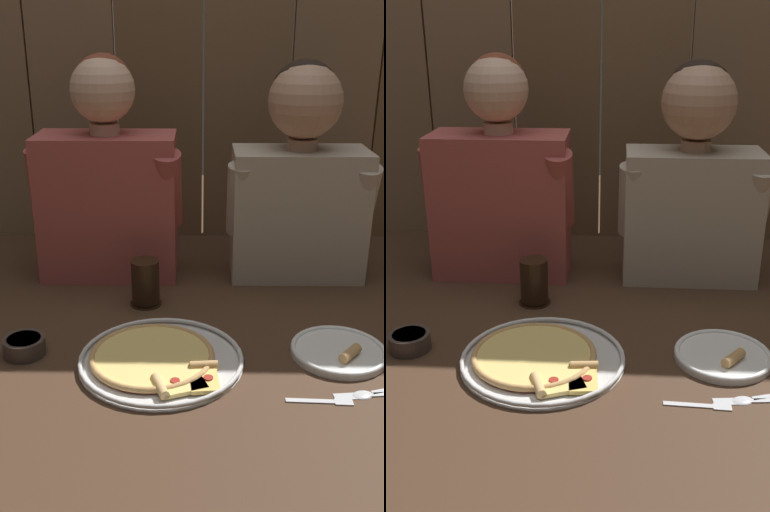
# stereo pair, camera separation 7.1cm
# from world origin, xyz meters

# --- Properties ---
(ground_plane) EXTENTS (3.20, 3.20, 0.00)m
(ground_plane) POSITION_xyz_m (0.00, 0.00, 0.00)
(ground_plane) COLOR #422B1C
(pizza_tray) EXTENTS (0.36, 0.36, 0.03)m
(pizza_tray) POSITION_xyz_m (-0.10, -0.07, 0.01)
(pizza_tray) COLOR silver
(pizza_tray) RESTS_ON ground
(dinner_plate) EXTENTS (0.21, 0.21, 0.03)m
(dinner_plate) POSITION_xyz_m (0.30, -0.04, 0.01)
(dinner_plate) COLOR white
(dinner_plate) RESTS_ON ground
(drinking_glass) EXTENTS (0.08, 0.08, 0.12)m
(drinking_glass) POSITION_xyz_m (-0.15, 0.21, 0.06)
(drinking_glass) COLOR black
(drinking_glass) RESTS_ON ground
(dipping_bowl) EXTENTS (0.09, 0.09, 0.04)m
(dipping_bowl) POSITION_xyz_m (-0.40, -0.04, 0.02)
(dipping_bowl) COLOR #3D332D
(dipping_bowl) RESTS_ON ground
(table_fork) EXTENTS (0.13, 0.02, 0.01)m
(table_fork) POSITION_xyz_m (0.23, -0.21, 0.00)
(table_fork) COLOR silver
(table_fork) RESTS_ON ground
(table_knife) EXTENTS (0.16, 0.03, 0.01)m
(table_knife) POSITION_xyz_m (0.33, -0.19, 0.00)
(table_knife) COLOR silver
(table_knife) RESTS_ON ground
(table_spoon) EXTENTS (0.14, 0.06, 0.01)m
(table_spoon) POSITION_xyz_m (0.33, -0.18, 0.00)
(table_spoon) COLOR silver
(table_spoon) RESTS_ON ground
(diner_left) EXTENTS (0.42, 0.21, 0.61)m
(diner_left) POSITION_xyz_m (-0.27, 0.42, 0.28)
(diner_left) COLOR #AD4C47
(diner_left) RESTS_ON ground
(diner_right) EXTENTS (0.41, 0.21, 0.60)m
(diner_right) POSITION_xyz_m (0.27, 0.42, 0.29)
(diner_right) COLOR #B2A38E
(diner_right) RESTS_ON ground
(wooden_backdrop_wall) EXTENTS (2.19, 0.03, 1.32)m
(wooden_backdrop_wall) POSITION_xyz_m (0.00, 0.76, 0.66)
(wooden_backdrop_wall) COLOR brown
(wooden_backdrop_wall) RESTS_ON ground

